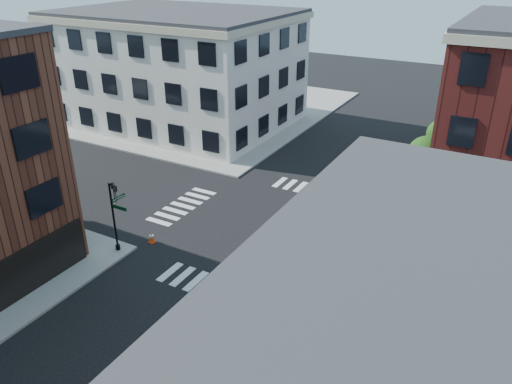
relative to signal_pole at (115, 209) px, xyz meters
The scene contains 8 objects.
ground 9.90m from the signal_pole, 44.81° to the left, with size 120.00×120.00×0.00m, color black.
sidewalk_nw 31.27m from the signal_pole, 117.29° to the left, with size 30.00×30.00×0.15m, color gray.
building_nw 25.92m from the signal_pole, 118.43° to the left, with size 22.00×16.00×11.00m, color silver.
tree_near 21.94m from the signal_pole, 49.38° to the left, with size 2.69×2.69×4.49m.
tree_far 26.78m from the signal_pole, 57.77° to the left, with size 2.43×2.43×4.07m.
signal_pole is the anchor object (origin of this frame).
box_truck 19.39m from the signal_pole, ahead, with size 8.54×3.31×3.78m.
traffic_cone 3.22m from the signal_pole, 59.37° to the left, with size 0.43×0.43×0.71m.
Camera 1 is at (13.08, -25.23, 16.54)m, focal length 35.00 mm.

